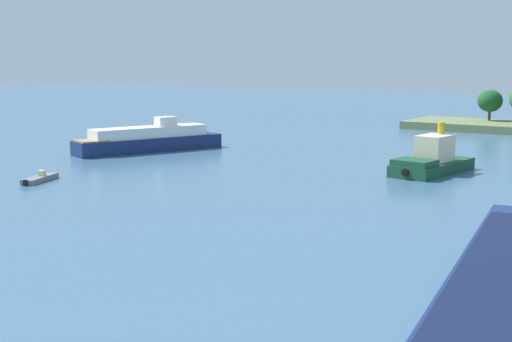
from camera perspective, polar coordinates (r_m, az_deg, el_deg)
name	(u,v)px	position (r m, az deg, el deg)	size (l,w,h in m)	color
tugboat	(432,161)	(73.29, 13.75, 0.79)	(5.26, 11.16, 4.97)	#19472D
white_riverboat	(149,140)	(88.84, -8.48, 2.47)	(9.88, 18.81, 5.52)	navy
cargo_barge	(500,317)	(31.79, 18.77, -10.88)	(12.71, 43.08, 5.75)	navy
small_motorboat	(40,179)	(69.65, -16.76, -0.58)	(2.79, 4.96, 0.98)	slate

